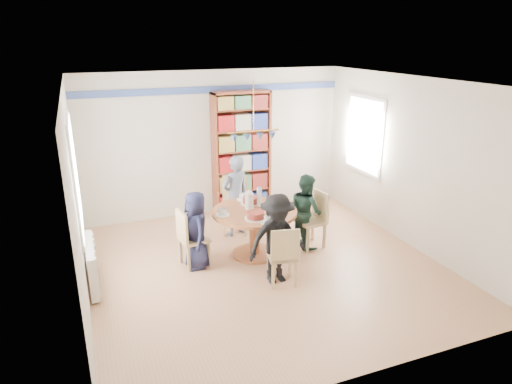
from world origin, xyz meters
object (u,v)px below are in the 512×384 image
person_near (277,239)px  chair_right (315,217)px  chair_far (235,201)px  person_far (235,196)px  dining_table (254,222)px  chair_left (189,236)px  bookshelf (241,154)px  person_right (306,211)px  radiator (92,264)px  chair_near (283,254)px  person_left (196,230)px

person_near → chair_right: bearing=35.8°
chair_far → person_far: size_ratio=0.70×
dining_table → person_near: 0.87m
chair_left → chair_right: (2.06, -0.04, 0.02)m
chair_right → person_near: (-1.04, -0.84, 0.14)m
chair_left → chair_right: size_ratio=0.96×
chair_left → bookshelf: bookshelf is taller
chair_left → person_right: 1.93m
person_far → bookshelf: 1.25m
radiator → person_near: person_near is taller
chair_left → chair_far: (1.06, 1.01, 0.06)m
dining_table → person_far: 0.88m
chair_near → bookshelf: (0.44, 2.92, 0.66)m
person_far → dining_table: bearing=73.4°
person_near → dining_table: bearing=86.5°
radiator → bookshelf: size_ratio=0.43×
person_right → bookshelf: size_ratio=0.52×
dining_table → chair_near: chair_near is taller
dining_table → chair_near: bearing=-88.2°
chair_left → person_right: size_ratio=0.73×
chair_near → person_far: (-0.04, 1.86, 0.22)m
chair_right → person_far: size_ratio=0.65×
radiator → chair_right: size_ratio=1.09×
dining_table → person_right: (0.90, 0.03, 0.05)m
chair_right → dining_table: bearing=178.6°
chair_right → person_left: bearing=-179.7°
dining_table → bookshelf: 2.07m
person_far → bookshelf: bearing=-132.1°
radiator → bookshelf: bearing=35.4°
radiator → person_right: (3.30, 0.15, 0.26)m
dining_table → chair_far: (0.03, 1.02, -0.02)m
bookshelf → chair_near: bearing=-98.7°
chair_left → chair_right: chair_right is taller
chair_near → person_near: bearing=105.9°
chair_left → person_far: size_ratio=0.63×
chair_near → radiator: bearing=160.2°
chair_far → person_near: (-0.04, -1.89, 0.10)m
chair_near → bookshelf: size_ratio=0.37×
dining_table → chair_left: (-1.03, 0.01, -0.07)m
chair_left → person_near: person_near is taller
person_far → person_near: bearing=72.8°
chair_left → person_left: (0.10, -0.05, 0.10)m
chair_near → bookshelf: bearing=81.3°
chair_right → person_far: (-1.04, 0.89, 0.20)m
person_left → person_right: bearing=88.3°
person_near → person_far: bearing=87.1°
person_left → chair_far: bearing=134.0°
person_right → person_near: 1.27m
chair_right → person_right: (-0.14, 0.05, 0.10)m
chair_left → chair_near: 1.46m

